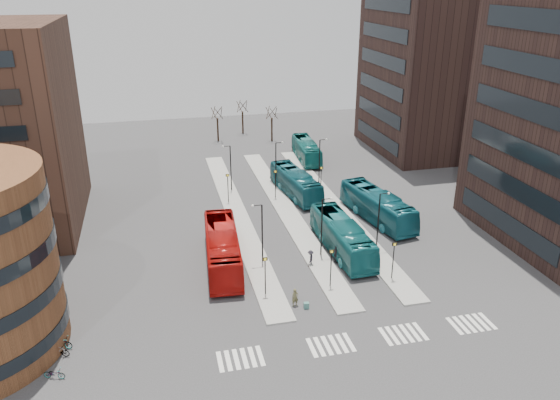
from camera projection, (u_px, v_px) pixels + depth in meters
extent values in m
plane|color=#303033|center=(362.00, 377.00, 38.30)|extent=(160.00, 160.00, 0.00)
cube|color=gray|center=(237.00, 215.00, 64.42)|extent=(2.50, 45.00, 0.15)
cube|color=gray|center=(286.00, 210.00, 65.71)|extent=(2.50, 45.00, 0.15)
cube|color=gray|center=(333.00, 205.00, 67.01)|extent=(2.50, 45.00, 0.15)
cube|color=navy|center=(306.00, 305.00, 46.21)|extent=(0.47, 0.39, 0.55)
imported|color=#B0110D|center=(222.00, 248.00, 52.68)|extent=(4.04, 13.15, 3.61)
imported|color=#135C61|center=(342.00, 236.00, 55.33)|extent=(3.25, 12.32, 3.41)
imported|color=#12505B|center=(296.00, 183.00, 69.91)|extent=(4.29, 12.01, 3.27)
imported|color=#135563|center=(377.00, 206.00, 62.60)|extent=(4.96, 12.77, 3.47)
imported|color=#146462|center=(306.00, 150.00, 83.51)|extent=(3.37, 11.20, 3.08)
imported|color=brown|center=(295.00, 297.00, 46.37)|extent=(0.61, 0.41, 1.62)
imported|color=black|center=(228.00, 269.00, 50.84)|extent=(0.91, 0.78, 1.63)
imported|color=black|center=(336.00, 254.00, 53.41)|extent=(0.73, 1.14, 1.80)
imported|color=black|center=(310.00, 258.00, 52.97)|extent=(0.90, 1.16, 1.59)
imported|color=gray|center=(54.00, 374.00, 38.07)|extent=(1.64, 1.01, 0.81)
imported|color=gray|center=(59.00, 351.00, 40.24)|extent=(1.69, 0.96, 0.98)
imported|color=gray|center=(60.00, 342.00, 41.16)|extent=(2.00, 1.33, 0.99)
cube|color=silver|center=(220.00, 362.00, 39.85)|extent=(0.35, 2.40, 0.01)
cube|color=silver|center=(228.00, 360.00, 39.98)|extent=(0.35, 2.40, 0.01)
cube|color=silver|center=(236.00, 359.00, 40.11)|extent=(0.35, 2.40, 0.01)
cube|color=silver|center=(244.00, 358.00, 40.24)|extent=(0.35, 2.40, 0.01)
cube|color=silver|center=(252.00, 357.00, 40.37)|extent=(0.35, 2.40, 0.01)
cube|color=silver|center=(260.00, 356.00, 40.50)|extent=(0.35, 2.40, 0.01)
cube|color=silver|center=(312.00, 348.00, 41.36)|extent=(0.35, 2.40, 0.01)
cube|color=silver|center=(319.00, 347.00, 41.49)|extent=(0.35, 2.40, 0.01)
cube|color=silver|center=(327.00, 345.00, 41.62)|extent=(0.35, 2.40, 0.01)
cube|color=silver|center=(334.00, 344.00, 41.75)|extent=(0.35, 2.40, 0.01)
cube|color=silver|center=(342.00, 343.00, 41.88)|extent=(0.35, 2.40, 0.01)
cube|color=silver|center=(349.00, 342.00, 42.01)|extent=(0.35, 2.40, 0.01)
cube|color=silver|center=(385.00, 336.00, 42.66)|extent=(0.35, 2.40, 0.01)
cube|color=silver|center=(393.00, 335.00, 42.79)|extent=(0.35, 2.40, 0.01)
cube|color=silver|center=(400.00, 334.00, 42.92)|extent=(0.35, 2.40, 0.01)
cube|color=silver|center=(407.00, 333.00, 43.05)|extent=(0.35, 2.40, 0.01)
cube|color=silver|center=(414.00, 332.00, 43.17)|extent=(0.35, 2.40, 0.01)
cube|color=silver|center=(421.00, 331.00, 43.30)|extent=(0.35, 2.40, 0.01)
cube|color=silver|center=(455.00, 326.00, 43.95)|extent=(0.35, 2.40, 0.01)
cube|color=silver|center=(461.00, 325.00, 44.08)|extent=(0.35, 2.40, 0.01)
cube|color=silver|center=(468.00, 324.00, 44.21)|extent=(0.35, 2.40, 0.01)
cube|color=silver|center=(475.00, 323.00, 44.34)|extent=(0.35, 2.40, 0.01)
cube|color=silver|center=(481.00, 322.00, 44.47)|extent=(0.35, 2.40, 0.01)
cube|color=silver|center=(488.00, 321.00, 44.60)|extent=(0.35, 2.40, 0.01)
cube|color=black|center=(505.00, 223.00, 56.50)|extent=(0.12, 16.00, 2.00)
cube|color=black|center=(512.00, 187.00, 54.99)|extent=(0.12, 16.00, 2.00)
cube|color=black|center=(518.00, 148.00, 53.47)|extent=(0.12, 16.00, 2.00)
cube|color=black|center=(525.00, 108.00, 51.96)|extent=(0.12, 16.00, 2.00)
cube|color=black|center=(532.00, 65.00, 50.45)|extent=(0.12, 16.00, 2.00)
cube|color=black|center=(540.00, 20.00, 48.94)|extent=(0.12, 16.00, 2.00)
cube|color=#2F1E1A|center=(443.00, 54.00, 84.55)|extent=(20.00, 20.00, 30.00)
cube|color=black|center=(377.00, 137.00, 87.11)|extent=(0.12, 16.00, 2.00)
cube|color=black|center=(378.00, 112.00, 85.59)|extent=(0.12, 16.00, 2.00)
cube|color=black|center=(380.00, 86.00, 84.08)|extent=(0.12, 16.00, 2.00)
cube|color=black|center=(382.00, 60.00, 82.57)|extent=(0.12, 16.00, 2.00)
cube|color=black|center=(384.00, 32.00, 81.06)|extent=(0.12, 16.00, 2.00)
cube|color=black|center=(386.00, 4.00, 79.54)|extent=(0.12, 16.00, 2.00)
cylinder|color=black|center=(265.00, 277.00, 47.44)|extent=(0.10, 0.10, 3.50)
cube|color=black|center=(265.00, 259.00, 46.78)|extent=(0.45, 0.10, 0.30)
cube|color=yellow|center=(265.00, 259.00, 46.72)|extent=(0.20, 0.02, 0.20)
cylinder|color=black|center=(228.00, 189.00, 67.24)|extent=(0.10, 0.10, 3.50)
cube|color=black|center=(228.00, 175.00, 66.58)|extent=(0.45, 0.10, 0.30)
cube|color=yellow|center=(228.00, 175.00, 66.53)|extent=(0.20, 0.02, 0.20)
cylinder|color=black|center=(331.00, 269.00, 48.73)|extent=(0.10, 0.10, 3.50)
cube|color=black|center=(332.00, 251.00, 48.07)|extent=(0.45, 0.10, 0.30)
cube|color=yellow|center=(332.00, 252.00, 48.02)|extent=(0.20, 0.02, 0.20)
cylinder|color=black|center=(275.00, 185.00, 68.54)|extent=(0.10, 0.10, 3.50)
cube|color=black|center=(275.00, 172.00, 67.88)|extent=(0.45, 0.10, 0.30)
cube|color=yellow|center=(275.00, 172.00, 67.82)|extent=(0.20, 0.02, 0.20)
cylinder|color=black|center=(393.00, 261.00, 50.03)|extent=(0.10, 0.10, 3.50)
cube|color=black|center=(394.00, 244.00, 49.37)|extent=(0.45, 0.10, 0.30)
cube|color=yellow|center=(395.00, 245.00, 49.31)|extent=(0.20, 0.02, 0.20)
cylinder|color=black|center=(321.00, 181.00, 69.83)|extent=(0.10, 0.10, 3.50)
cube|color=black|center=(321.00, 168.00, 69.17)|extent=(0.45, 0.10, 0.30)
cube|color=yellow|center=(321.00, 168.00, 69.12)|extent=(0.20, 0.02, 0.20)
cylinder|color=black|center=(262.00, 234.00, 52.58)|extent=(0.14, 0.14, 6.00)
cylinder|color=black|center=(257.00, 205.00, 51.35)|extent=(0.90, 0.08, 0.08)
sphere|color=silver|center=(252.00, 206.00, 51.25)|extent=(0.24, 0.24, 0.24)
cylinder|color=black|center=(231.00, 168.00, 70.59)|extent=(0.14, 0.14, 6.00)
cylinder|color=black|center=(226.00, 146.00, 69.35)|extent=(0.90, 0.08, 0.08)
sphere|color=silver|center=(223.00, 146.00, 69.26)|extent=(0.24, 0.24, 0.24)
cylinder|color=black|center=(322.00, 227.00, 53.88)|extent=(0.14, 0.14, 6.00)
cylinder|color=black|center=(327.00, 199.00, 52.84)|extent=(0.90, 0.08, 0.08)
sphere|color=silver|center=(331.00, 199.00, 52.94)|extent=(0.24, 0.24, 0.24)
cylinder|color=black|center=(276.00, 165.00, 71.88)|extent=(0.14, 0.14, 6.00)
cylinder|color=black|center=(279.00, 143.00, 70.84)|extent=(0.90, 0.08, 0.08)
sphere|color=silver|center=(283.00, 142.00, 70.94)|extent=(0.24, 0.24, 0.24)
cylinder|color=black|center=(378.00, 222.00, 55.17)|extent=(0.14, 0.14, 6.00)
cylinder|color=black|center=(385.00, 194.00, 54.14)|extent=(0.90, 0.08, 0.08)
sphere|color=silver|center=(389.00, 193.00, 54.23)|extent=(0.24, 0.24, 0.24)
cylinder|color=black|center=(319.00, 162.00, 73.18)|extent=(0.14, 0.14, 6.00)
cylinder|color=black|center=(323.00, 140.00, 72.14)|extent=(0.90, 0.08, 0.08)
sphere|color=silver|center=(326.00, 140.00, 72.24)|extent=(0.24, 0.24, 0.24)
cylinder|color=black|center=(218.00, 130.00, 92.93)|extent=(0.30, 0.30, 4.00)
cylinder|color=black|center=(221.00, 113.00, 91.98)|extent=(0.10, 1.56, 1.95)
cylinder|color=black|center=(218.00, 112.00, 92.48)|extent=(1.48, 0.59, 1.97)
cylinder|color=black|center=(213.00, 113.00, 92.08)|extent=(0.90, 1.31, 1.99)
cylinder|color=black|center=(214.00, 114.00, 91.34)|extent=(0.89, 1.31, 1.99)
cylinder|color=black|center=(219.00, 114.00, 91.28)|extent=(1.48, 0.58, 1.97)
cylinder|color=black|center=(243.00, 122.00, 97.61)|extent=(0.30, 0.30, 4.00)
cylinder|color=black|center=(246.00, 106.00, 96.66)|extent=(0.10, 1.56, 1.95)
cylinder|color=black|center=(243.00, 106.00, 97.16)|extent=(1.48, 0.59, 1.97)
cylinder|color=black|center=(239.00, 106.00, 96.76)|extent=(0.90, 1.31, 1.99)
cylinder|color=black|center=(240.00, 107.00, 96.02)|extent=(0.89, 1.31, 1.99)
cylinder|color=black|center=(244.00, 107.00, 95.96)|extent=(1.48, 0.58, 1.97)
cylinder|color=black|center=(272.00, 129.00, 93.07)|extent=(0.30, 0.30, 4.00)
cylinder|color=black|center=(276.00, 113.00, 92.13)|extent=(0.10, 1.56, 1.95)
cylinder|color=black|center=(272.00, 112.00, 92.62)|extent=(1.48, 0.59, 1.97)
cylinder|color=black|center=(268.00, 112.00, 92.22)|extent=(0.90, 1.31, 1.99)
cylinder|color=black|center=(269.00, 113.00, 91.48)|extent=(0.89, 1.31, 1.99)
cylinder|color=black|center=(274.00, 114.00, 91.42)|extent=(1.48, 0.58, 1.97)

